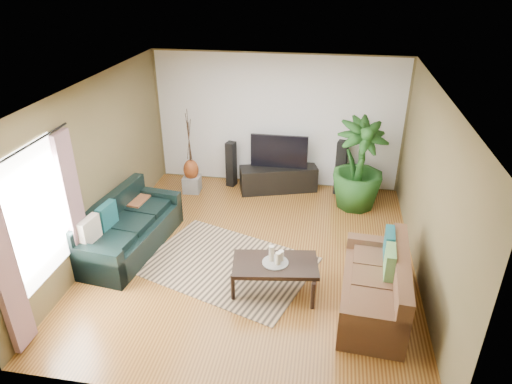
% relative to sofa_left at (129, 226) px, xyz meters
% --- Properties ---
extents(floor, '(5.50, 5.50, 0.00)m').
position_rel_sofa_left_xyz_m(floor, '(2.03, 0.11, -0.42)').
color(floor, '#956126').
rests_on(floor, ground).
extents(ceiling, '(5.50, 5.50, 0.00)m').
position_rel_sofa_left_xyz_m(ceiling, '(2.03, 0.11, 2.28)').
color(ceiling, white).
rests_on(ceiling, ground).
extents(wall_back, '(5.00, 0.00, 5.00)m').
position_rel_sofa_left_xyz_m(wall_back, '(2.03, 2.86, 0.93)').
color(wall_back, brown).
rests_on(wall_back, ground).
extents(wall_front, '(5.00, 0.00, 5.00)m').
position_rel_sofa_left_xyz_m(wall_front, '(2.03, -2.64, 0.93)').
color(wall_front, brown).
rests_on(wall_front, ground).
extents(wall_left, '(0.00, 5.50, 5.50)m').
position_rel_sofa_left_xyz_m(wall_left, '(-0.47, 0.11, 0.92)').
color(wall_left, brown).
rests_on(wall_left, ground).
extents(wall_right, '(0.00, 5.50, 5.50)m').
position_rel_sofa_left_xyz_m(wall_right, '(4.53, 0.11, 0.92)').
color(wall_right, brown).
rests_on(wall_right, ground).
extents(backwall_panel, '(4.90, 0.00, 4.90)m').
position_rel_sofa_left_xyz_m(backwall_panel, '(2.03, 2.85, 0.93)').
color(backwall_panel, white).
rests_on(backwall_panel, ground).
extents(window_pane, '(0.00, 1.80, 1.80)m').
position_rel_sofa_left_xyz_m(window_pane, '(-0.45, -1.49, 0.97)').
color(window_pane, white).
rests_on(window_pane, ground).
extents(curtain_near, '(0.08, 0.35, 2.20)m').
position_rel_sofa_left_xyz_m(curtain_near, '(-0.40, -2.24, 0.72)').
color(curtain_near, gray).
rests_on(curtain_near, ground).
extents(curtain_far, '(0.08, 0.35, 2.20)m').
position_rel_sofa_left_xyz_m(curtain_far, '(-0.40, -0.74, 0.72)').
color(curtain_far, gray).
rests_on(curtain_far, ground).
extents(curtain_rod, '(0.03, 1.90, 0.03)m').
position_rel_sofa_left_xyz_m(curtain_rod, '(-0.40, -1.49, 1.87)').
color(curtain_rod, black).
rests_on(curtain_rod, ground).
extents(sofa_left, '(1.15, 2.17, 0.85)m').
position_rel_sofa_left_xyz_m(sofa_left, '(0.00, 0.00, 0.00)').
color(sofa_left, black).
rests_on(sofa_left, floor).
extents(sofa_right, '(0.93, 1.86, 0.85)m').
position_rel_sofa_left_xyz_m(sofa_right, '(3.81, -0.82, 0.00)').
color(sofa_right, brown).
rests_on(sofa_right, floor).
extents(area_rug, '(2.92, 2.48, 0.01)m').
position_rel_sofa_left_xyz_m(area_rug, '(1.66, -0.22, -0.42)').
color(area_rug, tan).
rests_on(area_rug, floor).
extents(coffee_table, '(1.26, 0.81, 0.48)m').
position_rel_sofa_left_xyz_m(coffee_table, '(2.47, -0.69, -0.18)').
color(coffee_table, black).
rests_on(coffee_table, floor).
extents(candle_tray, '(0.37, 0.37, 0.02)m').
position_rel_sofa_left_xyz_m(candle_tray, '(2.47, -0.69, 0.07)').
color(candle_tray, gray).
rests_on(candle_tray, coffee_table).
extents(candle_tall, '(0.08, 0.08, 0.24)m').
position_rel_sofa_left_xyz_m(candle_tall, '(2.41, -0.66, 0.19)').
color(candle_tall, beige).
rests_on(candle_tall, candle_tray).
extents(candle_mid, '(0.08, 0.08, 0.18)m').
position_rel_sofa_left_xyz_m(candle_mid, '(2.51, -0.73, 0.17)').
color(candle_mid, beige).
rests_on(candle_mid, candle_tray).
extents(candle_short, '(0.08, 0.08, 0.15)m').
position_rel_sofa_left_xyz_m(candle_short, '(2.54, -0.63, 0.15)').
color(candle_short, beige).
rests_on(candle_short, candle_tray).
extents(tv_stand, '(1.61, 0.91, 0.52)m').
position_rel_sofa_left_xyz_m(tv_stand, '(2.12, 2.50, -0.17)').
color(tv_stand, black).
rests_on(tv_stand, floor).
extents(television, '(1.13, 0.06, 0.67)m').
position_rel_sofa_left_xyz_m(television, '(2.12, 2.52, 0.43)').
color(television, black).
rests_on(television, tv_stand).
extents(speaker_left, '(0.22, 0.23, 0.96)m').
position_rel_sofa_left_xyz_m(speaker_left, '(1.12, 2.58, 0.05)').
color(speaker_left, black).
rests_on(speaker_left, floor).
extents(speaker_right, '(0.24, 0.26, 1.11)m').
position_rel_sofa_left_xyz_m(speaker_right, '(3.36, 2.60, 0.13)').
color(speaker_right, black).
rests_on(speaker_right, floor).
extents(potted_plant, '(1.29, 1.29, 1.72)m').
position_rel_sofa_left_xyz_m(potted_plant, '(3.65, 2.07, 0.44)').
color(potted_plant, '#1B4818').
rests_on(potted_plant, floor).
extents(plant_pot, '(0.32, 0.32, 0.25)m').
position_rel_sofa_left_xyz_m(plant_pot, '(3.65, 2.07, -0.30)').
color(plant_pot, black).
rests_on(plant_pot, floor).
extents(pedestal, '(0.35, 0.35, 0.33)m').
position_rel_sofa_left_xyz_m(pedestal, '(0.39, 2.16, -0.26)').
color(pedestal, gray).
rests_on(pedestal, floor).
extents(vase, '(0.30, 0.30, 0.42)m').
position_rel_sofa_left_xyz_m(vase, '(0.39, 2.16, 0.06)').
color(vase, brown).
rests_on(vase, pedestal).
extents(side_table, '(0.57, 0.57, 0.55)m').
position_rel_sofa_left_xyz_m(side_table, '(-0.22, 0.68, -0.15)').
color(side_table, brown).
rests_on(side_table, floor).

